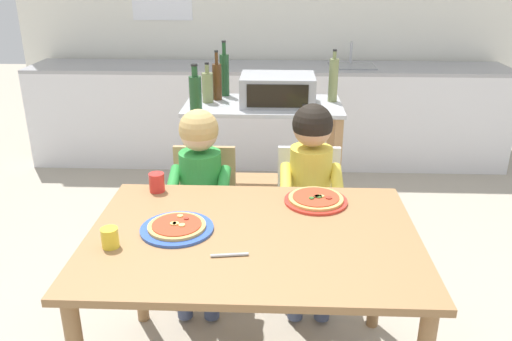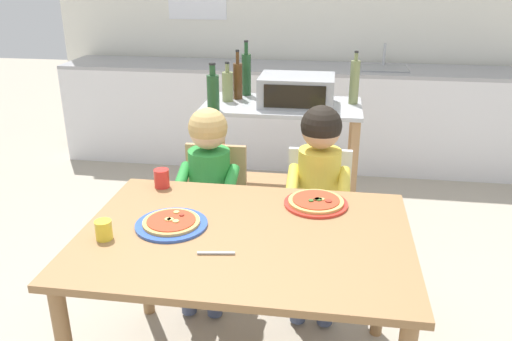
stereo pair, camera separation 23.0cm
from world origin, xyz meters
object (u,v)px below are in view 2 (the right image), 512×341
object	(u,v)px
dining_table	(245,254)
child_in_yellow_shirt	(318,183)
toaster_oven	(297,90)
bottle_clear_vinegar	(228,86)
bottle_dark_olive_oil	(246,73)
child_in_green_shirt	(207,181)
dining_chair_right	(317,214)
bottle_tall_green_wine	(213,91)
bottle_brown_beer	(354,82)
drinking_cup_yellow	(104,230)
serving_spoon	(216,253)
pizza_plate_blue_rimmed	(171,223)
pizza_plate_red_rimmed	(316,202)
drinking_cup_red	(162,178)
kitchen_island_cart	(282,149)
bottle_squat_spirits	(238,80)
dining_chair_left	(213,208)

from	to	relation	value
dining_table	child_in_yellow_shirt	bearing A→B (deg)	67.38
toaster_oven	bottle_clear_vinegar	xyz separation A→B (m)	(-0.45, 0.03, 0.01)
bottle_dark_olive_oil	child_in_green_shirt	bearing A→B (deg)	-92.22
dining_chair_right	toaster_oven	bearing A→B (deg)	105.03
bottle_tall_green_wine	dining_chair_right	bearing A→B (deg)	-34.78
bottle_clear_vinegar	child_in_green_shirt	world-z (taller)	bottle_clear_vinegar
bottle_dark_olive_oil	bottle_brown_beer	world-z (taller)	bottle_dark_olive_oil
bottle_tall_green_wine	drinking_cup_yellow	xyz separation A→B (m)	(-0.13, -1.36, -0.24)
child_in_yellow_shirt	serving_spoon	bearing A→B (deg)	-112.78
bottle_dark_olive_oil	child_in_yellow_shirt	distance (m)	1.19
bottle_clear_vinegar	pizza_plate_blue_rimmed	distance (m)	1.47
child_in_green_shirt	drinking_cup_yellow	distance (m)	0.80
bottle_brown_beer	drinking_cup_yellow	xyz separation A→B (m)	(-0.98, -1.64, -0.26)
bottle_dark_olive_oil	drinking_cup_yellow	xyz separation A→B (m)	(-0.27, -1.78, -0.27)
bottle_clear_vinegar	child_in_yellow_shirt	xyz separation A→B (m)	(0.63, -0.81, -0.30)
pizza_plate_red_rimmed	drinking_cup_yellow	world-z (taller)	drinking_cup_yellow
dining_table	drinking_cup_red	world-z (taller)	drinking_cup_red
kitchen_island_cart	bottle_dark_olive_oil	distance (m)	0.57
bottle_brown_beer	dining_chair_right	size ratio (longest dim) A/B	0.41
bottle_clear_vinegar	dining_table	size ratio (longest dim) A/B	0.19
bottle_clear_vinegar	dining_chair_right	size ratio (longest dim) A/B	0.32
bottle_tall_green_wine	drinking_cup_red	distance (m)	0.87
kitchen_island_cart	drinking_cup_red	xyz separation A→B (m)	(-0.47, -1.04, 0.20)
kitchen_island_cart	dining_table	size ratio (longest dim) A/B	0.76
child_in_yellow_shirt	serving_spoon	xyz separation A→B (m)	(-0.35, -0.83, 0.05)
drinking_cup_yellow	drinking_cup_red	size ratio (longest dim) A/B	0.87
bottle_clear_vinegar	bottle_squat_spirits	size ratio (longest dim) A/B	0.80
bottle_tall_green_wine	drinking_cup_yellow	distance (m)	1.38
bottle_brown_beer	pizza_plate_blue_rimmed	world-z (taller)	bottle_brown_beer
kitchen_island_cart	drinking_cup_red	distance (m)	1.16
bottle_clear_vinegar	serving_spoon	bearing A→B (deg)	-80.20
toaster_oven	bottle_brown_beer	xyz separation A→B (m)	(0.36, 0.09, 0.05)
kitchen_island_cart	dining_chair_right	bearing A→B (deg)	-68.45
bottle_dark_olive_oil	toaster_oven	bearing A→B (deg)	-31.39
kitchen_island_cart	toaster_oven	size ratio (longest dim) A/B	2.16
toaster_oven	dining_chair_right	bearing A→B (deg)	-74.97
dining_table	pizza_plate_blue_rimmed	bearing A→B (deg)	177.50
bottle_tall_green_wine	bottle_brown_beer	world-z (taller)	bottle_brown_beer
bottle_clear_vinegar	bottle_squat_spirits	world-z (taller)	bottle_squat_spirits
kitchen_island_cart	dining_chair_right	xyz separation A→B (m)	(0.27, -0.68, -0.12)
kitchen_island_cart	child_in_yellow_shirt	world-z (taller)	child_in_yellow_shirt
drinking_cup_yellow	bottle_squat_spirits	bearing A→B (deg)	82.16
child_in_yellow_shirt	serving_spoon	size ratio (longest dim) A/B	7.74
kitchen_island_cart	dining_chair_right	size ratio (longest dim) A/B	1.24
drinking_cup_yellow	bottle_brown_beer	bearing A→B (deg)	59.09
drinking_cup_red	bottle_squat_spirits	bearing A→B (deg)	81.82
bottle_clear_vinegar	dining_chair_right	bearing A→B (deg)	-47.93
dining_table	pizza_plate_blue_rimmed	size ratio (longest dim) A/B	4.46
bottle_squat_spirits	bottle_brown_beer	distance (m)	0.76
pizza_plate_red_rimmed	dining_chair_left	bearing A→B (deg)	142.33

